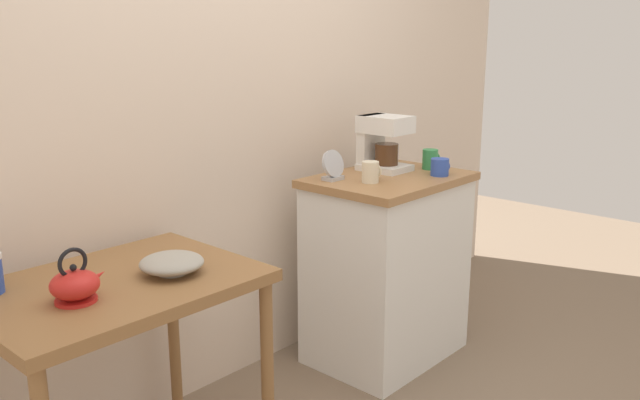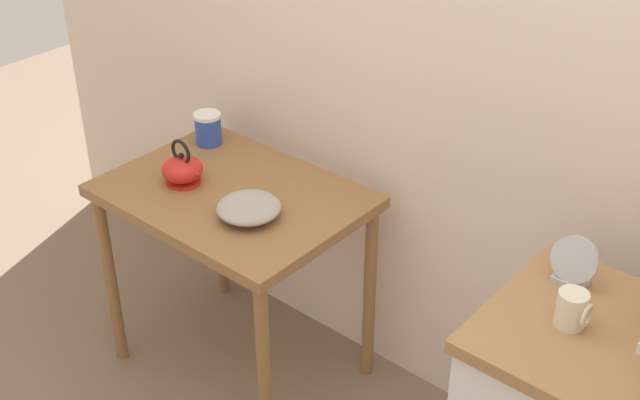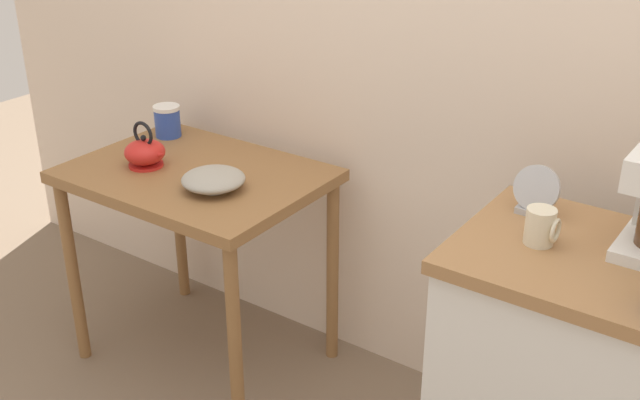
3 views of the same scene
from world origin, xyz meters
name	(u,v)px [view 2 (image 2 of 3)]	position (x,y,z in m)	size (l,w,h in m)	color
back_wall	(530,27)	(0.10, 0.40, 1.40)	(4.40, 0.10, 2.80)	beige
wooden_table	(234,216)	(-0.68, -0.02, 0.66)	(0.85, 0.62, 0.76)	olive
bowl_stoneware	(249,208)	(-0.53, -0.10, 0.80)	(0.21, 0.21, 0.06)	#9E998C
teakettle	(183,169)	(-0.85, -0.08, 0.82)	(0.17, 0.14, 0.16)	red
canister_enamel	(208,128)	(-0.99, 0.17, 0.82)	(0.10, 0.10, 0.12)	#2D4CAD
mug_small_cream	(573,309)	(0.53, -0.07, 0.93)	(0.08, 0.07, 0.09)	beige
table_clock	(574,264)	(0.46, 0.08, 0.95)	(0.12, 0.06, 0.13)	#B2B5BA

